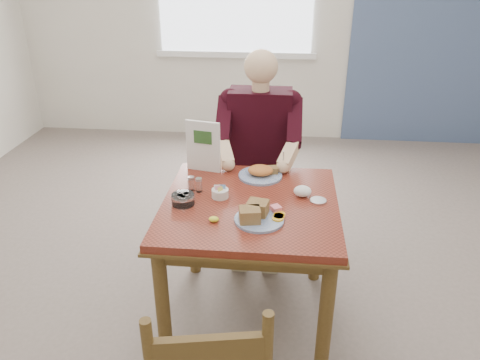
# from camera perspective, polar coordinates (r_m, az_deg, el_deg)

# --- Properties ---
(floor) EXTENTS (6.00, 6.00, 0.00)m
(floor) POSITION_cam_1_polar(r_m,az_deg,el_deg) (2.85, 1.10, -16.07)
(floor) COLOR #665B53
(floor) RESTS_ON ground
(wall_back) EXTENTS (5.50, 0.00, 5.50)m
(wall_back) POSITION_cam_1_polar(r_m,az_deg,el_deg) (5.14, 4.21, 20.26)
(wall_back) COLOR silver
(wall_back) RESTS_ON ground
(accent_panel) EXTENTS (1.60, 0.02, 2.80)m
(accent_panel) POSITION_cam_1_polar(r_m,az_deg,el_deg) (5.31, 22.71, 18.66)
(accent_panel) COLOR #475C85
(accent_panel) RESTS_ON ground
(lemon_wedge) EXTENTS (0.06, 0.05, 0.03)m
(lemon_wedge) POSITION_cam_1_polar(r_m,az_deg,el_deg) (2.24, -3.21, -4.79)
(lemon_wedge) COLOR #F3F533
(lemon_wedge) RESTS_ON table
(napkin) EXTENTS (0.11, 0.11, 0.06)m
(napkin) POSITION_cam_1_polar(r_m,az_deg,el_deg) (2.47, 7.63, -1.36)
(napkin) COLOR white
(napkin) RESTS_ON table
(metal_dish) EXTENTS (0.10, 0.10, 0.01)m
(metal_dish) POSITION_cam_1_polar(r_m,az_deg,el_deg) (2.44, 9.50, -2.51)
(metal_dish) COLOR silver
(metal_dish) RESTS_ON table
(table) EXTENTS (0.92, 0.92, 0.75)m
(table) POSITION_cam_1_polar(r_m,az_deg,el_deg) (2.46, 1.23, -4.97)
(table) COLOR maroon
(table) RESTS_ON ground
(chair_far) EXTENTS (0.42, 0.42, 0.95)m
(chair_far) POSITION_cam_1_polar(r_m,az_deg,el_deg) (3.24, 2.35, -0.18)
(chair_far) COLOR brown
(chair_far) RESTS_ON ground
(diner) EXTENTS (0.53, 0.56, 1.39)m
(diner) POSITION_cam_1_polar(r_m,az_deg,el_deg) (3.03, 2.35, 4.73)
(diner) COLOR tan
(diner) RESTS_ON chair_far
(near_plate) EXTENTS (0.26, 0.25, 0.08)m
(near_plate) POSITION_cam_1_polar(r_m,az_deg,el_deg) (2.24, 2.13, -4.23)
(near_plate) COLOR white
(near_plate) RESTS_ON table
(far_plate) EXTENTS (0.29, 0.29, 0.07)m
(far_plate) POSITION_cam_1_polar(r_m,az_deg,el_deg) (2.67, 2.61, 0.91)
(far_plate) COLOR white
(far_plate) RESTS_ON table
(caddy) EXTENTS (0.11, 0.11, 0.07)m
(caddy) POSITION_cam_1_polar(r_m,az_deg,el_deg) (2.45, -2.44, -1.61)
(caddy) COLOR white
(caddy) RESTS_ON table
(shakers) EXTENTS (0.09, 0.06, 0.08)m
(shakers) POSITION_cam_1_polar(r_m,az_deg,el_deg) (2.51, -5.50, -0.50)
(shakers) COLOR white
(shakers) RESTS_ON table
(creamer) EXTENTS (0.15, 0.15, 0.05)m
(creamer) POSITION_cam_1_polar(r_m,az_deg,el_deg) (2.39, -6.96, -2.34)
(creamer) COLOR white
(creamer) RESTS_ON table
(menu) EXTENTS (0.20, 0.06, 0.30)m
(menu) POSITION_cam_1_polar(r_m,az_deg,el_deg) (2.70, -4.51, 4.14)
(menu) COLOR white
(menu) RESTS_ON table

